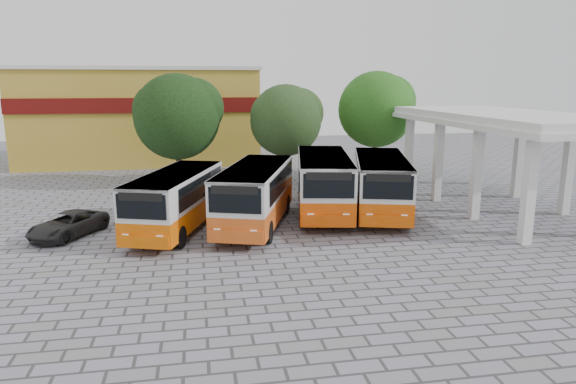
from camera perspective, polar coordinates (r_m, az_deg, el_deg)
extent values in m
plane|color=slate|center=(24.09, 5.61, -4.91)|extent=(90.00, 90.00, 0.00)
cube|color=silver|center=(24.66, 25.23, 0.36)|extent=(0.45, 0.45, 5.00)
cube|color=silver|center=(35.89, 13.30, 4.54)|extent=(0.45, 0.45, 5.00)
cube|color=silver|center=(38.30, 20.62, 4.54)|extent=(0.45, 0.45, 5.00)
cube|color=silver|center=(31.16, 22.83, 7.81)|extent=(6.60, 15.60, 0.40)
cube|color=silver|center=(31.18, 22.78, 7.17)|extent=(6.80, 15.80, 0.30)
cube|color=#B1902A|center=(48.47, -15.78, 8.08)|extent=(20.00, 10.00, 8.00)
cube|color=#590C0A|center=(43.35, -16.51, 9.20)|extent=(20.00, 0.20, 1.20)
cube|color=silver|center=(48.39, -16.07, 12.98)|extent=(20.40, 10.40, 0.30)
cube|color=#DF5800|center=(25.22, -12.23, -2.28)|extent=(4.69, 8.14, 1.02)
cube|color=silver|center=(24.95, -12.36, 0.46)|extent=(4.69, 8.14, 1.43)
cube|color=silver|center=(24.82, -12.43, 1.95)|extent=(4.74, 8.16, 0.12)
cube|color=black|center=(25.02, -15.08, 0.39)|extent=(2.09, 6.12, 1.02)
cube|color=black|center=(24.92, -9.63, 0.59)|extent=(2.09, 6.12, 1.02)
cube|color=black|center=(21.12, -12.73, -1.62)|extent=(2.01, 0.71, 1.02)
cube|color=black|center=(21.02, -12.78, -0.53)|extent=(1.78, 0.64, 0.33)
cylinder|color=black|center=(22.95, -15.03, -4.87)|extent=(0.27, 0.98, 0.98)
cylinder|color=black|center=(22.85, -9.75, -4.70)|extent=(0.27, 0.98, 0.98)
cylinder|color=black|center=(27.83, -14.20, -1.86)|extent=(0.27, 0.98, 0.98)
cylinder|color=black|center=(27.75, -9.85, -1.71)|extent=(0.27, 0.98, 0.98)
cube|color=#CF5215|center=(25.47, -3.61, -1.75)|extent=(4.96, 8.65, 1.09)
cube|color=silver|center=(25.19, -3.65, 1.13)|extent=(4.96, 8.65, 1.52)
cube|color=silver|center=(25.06, -3.67, 2.70)|extent=(5.01, 8.66, 0.12)
cube|color=black|center=(25.08, -6.52, 1.07)|extent=(2.20, 6.51, 1.09)
cube|color=black|center=(25.35, -0.81, 1.27)|extent=(2.20, 6.51, 1.09)
cube|color=black|center=(21.14, -2.36, -0.94)|extent=(2.13, 0.75, 1.09)
cube|color=black|center=(21.05, -2.37, 0.22)|extent=(1.89, 0.68, 0.35)
cylinder|color=black|center=(22.89, -5.61, -4.47)|extent=(0.29, 1.04, 1.04)
cylinder|color=black|center=(23.16, -0.07, -4.22)|extent=(0.29, 1.04, 1.04)
cylinder|color=black|center=(28.08, -6.50, -1.37)|extent=(0.29, 1.04, 1.04)
cylinder|color=black|center=(28.30, -1.98, -1.20)|extent=(0.29, 1.04, 1.04)
cube|color=#D64300|center=(28.05, 3.94, -0.35)|extent=(4.23, 9.08, 1.15)
cube|color=silver|center=(27.79, 3.98, 2.42)|extent=(4.23, 9.08, 1.61)
cube|color=silver|center=(27.67, 4.00, 3.92)|extent=(4.28, 9.09, 0.13)
cube|color=black|center=(27.49, 1.28, 2.38)|extent=(1.41, 7.09, 1.15)
cube|color=black|center=(28.13, 6.61, 2.52)|extent=(1.41, 7.09, 1.15)
cube|color=black|center=(23.62, 6.56, 0.69)|extent=(2.32, 0.49, 1.15)
cube|color=black|center=(23.54, 6.58, 1.78)|extent=(2.05, 0.45, 0.37)
cylinder|color=black|center=(25.20, 2.88, -2.81)|extent=(0.31, 1.09, 1.09)
cylinder|color=black|center=(25.82, 7.99, -2.55)|extent=(0.31, 1.09, 1.09)
cylinder|color=black|center=(30.61, 0.49, -0.12)|extent=(0.31, 1.09, 1.09)
cylinder|color=black|center=(31.12, 4.77, 0.04)|extent=(0.31, 1.09, 1.09)
cube|color=#D24800|center=(28.31, 10.21, -0.46)|extent=(4.80, 8.88, 1.12)
cube|color=silver|center=(28.06, 10.31, 2.21)|extent=(4.80, 8.88, 1.56)
cube|color=silver|center=(27.95, 10.36, 3.66)|extent=(4.85, 8.89, 0.13)
cube|color=black|center=(27.63, 7.79, 2.18)|extent=(1.98, 6.76, 1.12)
cube|color=black|center=(28.53, 12.75, 2.30)|extent=(1.98, 6.76, 1.12)
cube|color=black|center=(24.17, 13.81, 0.51)|extent=(2.21, 0.68, 1.12)
cube|color=black|center=(24.09, 13.86, 1.55)|extent=(1.96, 0.61, 0.36)
cylinder|color=black|center=(25.51, 9.88, -2.83)|extent=(0.30, 1.06, 1.06)
cylinder|color=black|center=(26.37, 14.58, -2.55)|extent=(0.30, 1.06, 1.06)
cylinder|color=black|center=(30.61, 6.38, -0.22)|extent=(0.30, 1.06, 1.06)
cylinder|color=black|center=(31.33, 10.41, -0.06)|extent=(0.30, 1.06, 1.06)
cylinder|color=black|center=(36.57, -12.03, 3.58)|extent=(0.39, 0.39, 3.54)
sphere|color=black|center=(36.27, -12.23, 8.17)|extent=(5.87, 5.87, 5.87)
sphere|color=black|center=(36.51, -10.40, 9.20)|extent=(4.11, 4.11, 4.11)
sphere|color=black|center=(36.09, -13.93, 8.78)|extent=(3.82, 3.82, 3.82)
cylinder|color=#3C2713|center=(36.55, -0.25, 3.60)|extent=(0.39, 0.39, 3.24)
sphere|color=#1E3912|center=(36.25, -0.26, 7.96)|extent=(5.01, 5.01, 5.01)
sphere|color=#1E3912|center=(36.69, 1.22, 8.79)|extent=(3.51, 3.51, 3.51)
sphere|color=#1E3912|center=(35.88, -1.60, 8.52)|extent=(3.26, 3.26, 3.26)
cylinder|color=#4B3A20|center=(39.44, 9.61, 4.39)|extent=(0.39, 0.39, 3.69)
sphere|color=#1E5610|center=(39.15, 9.77, 9.03)|extent=(5.62, 5.62, 5.62)
sphere|color=#1E5610|center=(39.80, 11.20, 9.84)|extent=(3.94, 3.94, 3.94)
sphere|color=#1E5610|center=(38.62, 8.50, 9.66)|extent=(3.66, 3.66, 3.66)
imported|color=#252525|center=(25.96, -23.24, -3.33)|extent=(3.59, 4.42, 1.12)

